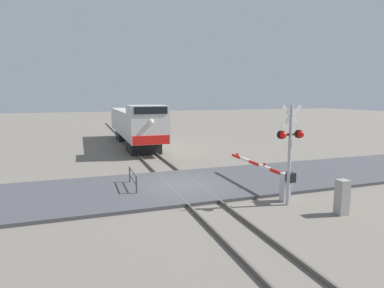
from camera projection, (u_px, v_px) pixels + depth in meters
The scene contains 9 objects.
ground_plane at pixel (183, 187), 16.42m from camera, with size 160.00×160.00×0.00m, color slate.
rail_track_left at pixel (169, 187), 16.18m from camera, with size 0.08×80.00×0.15m, color #59544C.
rail_track_right at pixel (197, 184), 16.64m from camera, with size 0.08×80.00×0.15m, color #59544C.
road_surface at pixel (183, 185), 16.41m from camera, with size 36.00×5.94×0.15m, color #47474C.
locomotive at pixel (135, 124), 29.66m from camera, with size 2.81×14.74×3.82m.
crossing_signal at pixel (290, 143), 13.30m from camera, with size 1.18×0.33×4.20m.
crossing_gate at pixel (277, 178), 14.70m from camera, with size 0.36×5.70×1.36m.
utility_cabinet at pixel (342, 197), 12.50m from camera, with size 0.43×0.39×1.37m, color #999993.
guard_railing at pixel (133, 178), 15.73m from camera, with size 0.08×2.14×0.95m.
Camera 1 is at (-4.78, -15.20, 4.55)m, focal length 30.51 mm.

